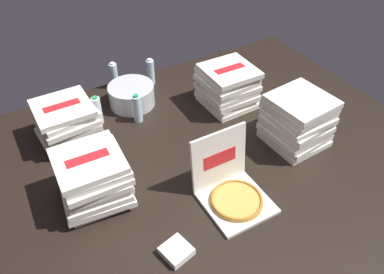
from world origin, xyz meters
name	(u,v)px	position (x,y,z in m)	size (l,w,h in m)	color
ground_plane	(199,163)	(0.00, 0.00, -0.01)	(3.20, 2.40, 0.02)	black
open_pizza_box	(232,189)	(0.01, -0.36, 0.07)	(0.37, 0.42, 0.39)	silver
pizza_stack_center_far	(93,179)	(-0.69, 0.04, 0.16)	(0.43, 0.43, 0.32)	silver
pizza_stack_left_far	(297,120)	(0.69, -0.14, 0.18)	(0.42, 0.42, 0.36)	silver
pizza_stack_center_near	(67,122)	(-0.67, 0.67, 0.14)	(0.42, 0.42, 0.28)	silver
pizza_stack_left_near	(228,86)	(0.53, 0.46, 0.16)	(0.41, 0.41, 0.32)	silver
ice_bucket	(132,95)	(-0.13, 0.83, 0.08)	(0.36, 0.36, 0.17)	#B7BABF
water_bottle_0	(151,72)	(0.13, 1.03, 0.11)	(0.06, 0.06, 0.23)	silver
water_bottle_1	(114,76)	(-0.15, 1.13, 0.11)	(0.06, 0.06, 0.23)	silver
water_bottle_2	(137,109)	(-0.17, 0.61, 0.11)	(0.06, 0.06, 0.23)	silver
water_bottle_3	(97,110)	(-0.43, 0.73, 0.11)	(0.06, 0.06, 0.23)	white
napkin_pile	(176,251)	(-0.46, -0.54, 0.02)	(0.14, 0.14, 0.05)	white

